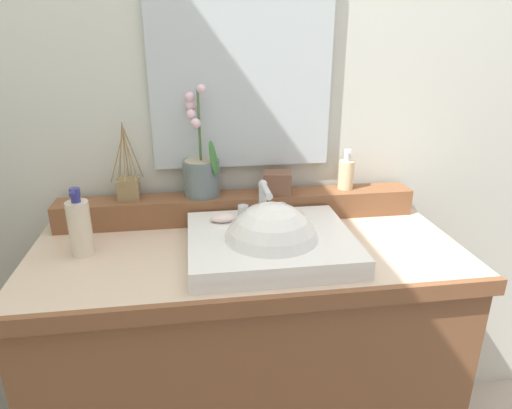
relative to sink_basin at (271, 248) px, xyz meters
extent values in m
cube|color=silver|center=(-0.06, 0.44, 0.45)|extent=(2.77, 0.20, 2.73)
cube|color=brown|center=(-0.06, 0.06, -0.48)|extent=(1.19, 0.52, 0.85)
cube|color=beige|center=(-0.06, 0.06, -0.04)|extent=(1.21, 0.55, 0.04)
cube|color=brown|center=(-0.06, -0.22, -0.04)|extent=(1.21, 0.02, 0.04)
cube|color=brown|center=(-0.06, 0.27, 0.02)|extent=(1.14, 0.10, 0.08)
cube|color=white|center=(0.00, 0.01, 0.01)|extent=(0.45, 0.38, 0.05)
sphere|color=white|center=(0.00, -0.01, 0.00)|extent=(0.27, 0.27, 0.27)
cylinder|color=silver|center=(0.00, 0.15, 0.09)|extent=(0.02, 0.02, 0.10)
cylinder|color=silver|center=(0.00, 0.09, 0.14)|extent=(0.02, 0.11, 0.02)
sphere|color=silver|center=(0.00, 0.15, 0.14)|extent=(0.03, 0.03, 0.03)
cylinder|color=silver|center=(-0.05, 0.15, 0.05)|extent=(0.03, 0.03, 0.04)
cylinder|color=silver|center=(0.06, 0.15, 0.05)|extent=(0.03, 0.03, 0.04)
ellipsoid|color=silver|center=(-0.12, 0.12, 0.05)|extent=(0.07, 0.04, 0.02)
cylinder|color=slate|center=(-0.17, 0.28, 0.12)|extent=(0.11, 0.11, 0.11)
cylinder|color=tan|center=(-0.17, 0.28, 0.17)|extent=(0.10, 0.10, 0.01)
cylinder|color=#476B38|center=(-0.17, 0.28, 0.29)|extent=(0.01, 0.01, 0.22)
ellipsoid|color=#387033|center=(-0.14, 0.24, 0.19)|extent=(0.04, 0.04, 0.11)
ellipsoid|color=#387033|center=(-0.18, 0.33, 0.19)|extent=(0.03, 0.03, 0.10)
ellipsoid|color=#387033|center=(-0.13, 0.26, 0.19)|extent=(0.04, 0.04, 0.09)
sphere|color=silver|center=(-0.19, 0.26, 0.30)|extent=(0.03, 0.03, 0.03)
sphere|color=silver|center=(-0.20, 0.28, 0.32)|extent=(0.03, 0.03, 0.03)
sphere|color=silver|center=(-0.20, 0.30, 0.35)|extent=(0.04, 0.04, 0.04)
sphere|color=silver|center=(-0.20, 0.29, 0.37)|extent=(0.03, 0.03, 0.03)
sphere|color=silver|center=(-0.16, 0.28, 0.40)|extent=(0.03, 0.03, 0.03)
cylinder|color=beige|center=(0.30, 0.28, 0.11)|extent=(0.05, 0.05, 0.09)
cylinder|color=silver|center=(0.30, 0.28, 0.17)|extent=(0.02, 0.02, 0.02)
cylinder|color=silver|center=(0.30, 0.28, 0.19)|extent=(0.02, 0.02, 0.02)
cylinder|color=silver|center=(0.30, 0.26, 0.19)|extent=(0.01, 0.03, 0.01)
cube|color=olive|center=(-0.40, 0.28, 0.10)|extent=(0.06, 0.06, 0.07)
cylinder|color=#9E7A4C|center=(-0.38, 0.27, 0.20)|extent=(0.04, 0.01, 0.15)
cylinder|color=#9E7A4C|center=(-0.38, 0.30, 0.21)|extent=(0.04, 0.05, 0.18)
cylinder|color=#9E7A4C|center=(-0.40, 0.29, 0.20)|extent=(0.00, 0.04, 0.16)
cylinder|color=#9E7A4C|center=(-0.42, 0.29, 0.21)|extent=(0.03, 0.03, 0.18)
cylinder|color=#9E7A4C|center=(-0.43, 0.27, 0.20)|extent=(0.05, 0.00, 0.15)
cylinder|color=#9E7A4C|center=(-0.42, 0.27, 0.20)|extent=(0.03, 0.02, 0.16)
cylinder|color=#9E7A4C|center=(-0.40, 0.25, 0.20)|extent=(0.01, 0.04, 0.15)
cylinder|color=#9E7A4C|center=(-0.39, 0.26, 0.21)|extent=(0.02, 0.03, 0.19)
cube|color=brown|center=(0.06, 0.26, 0.10)|extent=(0.10, 0.09, 0.07)
cylinder|color=beige|center=(-0.51, 0.08, 0.06)|extent=(0.06, 0.06, 0.15)
cylinder|color=navy|center=(-0.51, 0.08, 0.14)|extent=(0.02, 0.02, 0.02)
cylinder|color=navy|center=(-0.51, 0.08, 0.16)|extent=(0.03, 0.03, 0.02)
cylinder|color=navy|center=(-0.51, 0.06, 0.17)|extent=(0.01, 0.03, 0.01)
cube|color=silver|center=(-0.04, 0.32, 0.42)|extent=(0.56, 0.02, 0.56)
camera|label=1|loc=(-0.20, -1.08, 0.55)|focal=31.44mm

